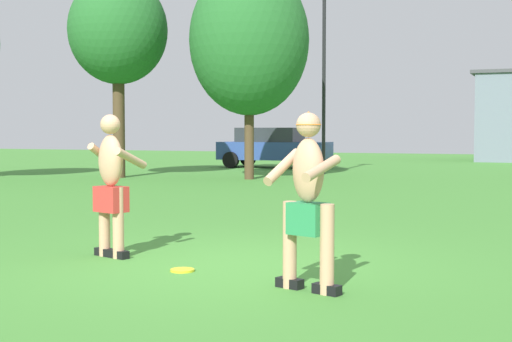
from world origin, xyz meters
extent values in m
plane|color=#428433|center=(0.00, 0.00, 0.00)|extent=(80.00, 80.00, 0.00)
cube|color=black|center=(1.43, -0.91, 0.04)|extent=(0.28, 0.18, 0.09)
cylinder|color=tan|center=(1.43, -0.91, 0.40)|extent=(0.13, 0.13, 0.81)
cube|color=black|center=(1.03, -0.78, 0.04)|extent=(0.28, 0.18, 0.09)
cylinder|color=tan|center=(1.03, -0.78, 0.40)|extent=(0.13, 0.13, 0.81)
cube|color=#28844C|center=(1.23, -0.85, 0.66)|extent=(0.39, 0.33, 0.29)
ellipsoid|color=tan|center=(1.23, -0.85, 1.10)|extent=(0.37, 0.31, 0.59)
cylinder|color=tan|center=(1.40, -1.01, 1.13)|extent=(0.21, 0.57, 0.23)
cylinder|color=tan|center=(0.99, -0.88, 1.13)|extent=(0.20, 0.55, 0.33)
sphere|color=tan|center=(1.23, -0.85, 1.51)|extent=(0.22, 0.22, 0.22)
cone|color=orange|center=(1.23, -0.85, 1.57)|extent=(0.30, 0.30, 0.12)
cube|color=black|center=(-1.56, 0.05, 0.04)|extent=(0.28, 0.18, 0.09)
cylinder|color=tan|center=(-1.56, 0.05, 0.41)|extent=(0.13, 0.13, 0.82)
cube|color=black|center=(-1.32, -0.03, 0.04)|extent=(0.28, 0.18, 0.09)
cylinder|color=tan|center=(-1.32, -0.03, 0.41)|extent=(0.13, 0.13, 0.82)
cube|color=red|center=(-1.44, 0.01, 0.67)|extent=(0.42, 0.34, 0.30)
ellipsoid|color=tan|center=(-1.44, 0.01, 1.12)|extent=(0.40, 0.32, 0.59)
cylinder|color=tan|center=(-1.63, 0.18, 1.15)|extent=(0.14, 0.54, 0.35)
cylinder|color=tan|center=(-1.19, 0.03, 1.15)|extent=(0.11, 0.57, 0.27)
sphere|color=tan|center=(-1.44, 0.01, 1.53)|extent=(0.23, 0.23, 0.23)
cylinder|color=yellow|center=(-0.27, -0.45, 0.01)|extent=(0.25, 0.25, 0.03)
cube|color=#2D478C|center=(-6.94, 19.94, 0.67)|extent=(4.33, 1.87, 0.70)
cube|color=#282D33|center=(-7.14, 19.93, 1.30)|extent=(2.43, 1.62, 0.56)
cylinder|color=black|center=(-5.45, 20.86, 0.32)|extent=(0.64, 0.23, 0.64)
cylinder|color=black|center=(-5.42, 19.06, 0.32)|extent=(0.64, 0.23, 0.64)
cylinder|color=black|center=(-8.46, 20.81, 0.32)|extent=(0.64, 0.23, 0.64)
cylinder|color=black|center=(-8.43, 19.01, 0.32)|extent=(0.64, 0.23, 0.64)
cylinder|color=black|center=(-3.88, 16.46, 2.91)|extent=(0.12, 0.12, 5.82)
cylinder|color=#4C3823|center=(-9.26, 12.35, 1.70)|extent=(0.37, 0.37, 3.40)
ellipsoid|color=#236028|center=(-9.26, 12.35, 4.57)|extent=(3.06, 3.06, 3.34)
cylinder|color=#4C3823|center=(-5.21, 13.16, 1.30)|extent=(0.29, 0.29, 2.59)
ellipsoid|color=#236028|center=(-5.21, 13.16, 4.16)|extent=(3.58, 3.58, 4.49)
camera|label=1|loc=(3.28, -7.14, 1.46)|focal=51.37mm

